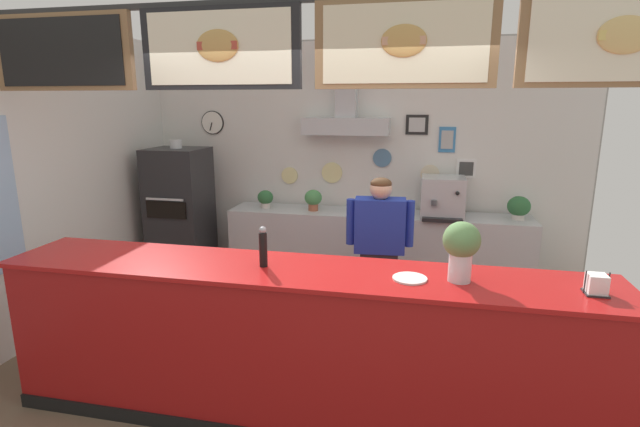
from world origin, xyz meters
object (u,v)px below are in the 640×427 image
object	(u,v)px
espresso_machine	(442,197)
potted_oregano	(382,204)
pepper_grinder	(263,247)
potted_rosemary	(519,207)
basil_vase	(461,248)
pizza_oven	(181,214)
potted_basil	(265,198)
potted_sage	(313,199)
napkin_holder	(596,285)
shop_worker	(379,252)
condiment_plate	(410,278)

from	to	relation	value
espresso_machine	potted_oregano	size ratio (longest dim) A/B	2.82
pepper_grinder	potted_rosemary	bearing A→B (deg)	52.05
basil_vase	pizza_oven	bearing A→B (deg)	143.10
pizza_oven	potted_basil	size ratio (longest dim) A/B	7.84
potted_sage	napkin_holder	world-z (taller)	napkin_holder
shop_worker	condiment_plate	bearing A→B (deg)	97.94
shop_worker	potted_oregano	distance (m)	1.29
potted_oregano	potted_sage	bearing A→B (deg)	-174.94
shop_worker	potted_basil	world-z (taller)	shop_worker
potted_basil	potted_sage	distance (m)	0.61
potted_oregano	condiment_plate	distance (m)	2.75
espresso_machine	potted_basil	size ratio (longest dim) A/B	2.42
shop_worker	basil_vase	bearing A→B (deg)	109.14
espresso_machine	pizza_oven	bearing A→B (deg)	-175.32
pizza_oven	pepper_grinder	size ratio (longest dim) A/B	6.30
potted_rosemary	pepper_grinder	bearing A→B (deg)	-127.95
basil_vase	napkin_holder	bearing A→B (deg)	-3.83
potted_rosemary	napkin_holder	size ratio (longest dim) A/B	1.94
napkin_holder	condiment_plate	bearing A→B (deg)	179.33
potted_sage	pepper_grinder	world-z (taller)	pepper_grinder
potted_rosemary	potted_sage	size ratio (longest dim) A/B	1.03
potted_basil	shop_worker	bearing A→B (deg)	-38.84
shop_worker	napkin_holder	world-z (taller)	shop_worker
potted_oregano	pepper_grinder	xyz separation A→B (m)	(-0.56, -2.68, 0.24)
espresso_machine	potted_rosemary	world-z (taller)	espresso_machine
pizza_oven	espresso_machine	size ratio (longest dim) A/B	3.23
basil_vase	pepper_grinder	distance (m)	1.26
potted_sage	napkin_holder	distance (m)	3.49
potted_basil	potted_sage	bearing A→B (deg)	-1.69
espresso_machine	basil_vase	bearing A→B (deg)	-89.67
potted_rosemary	potted_sage	distance (m)	2.33
shop_worker	potted_sage	world-z (taller)	shop_worker
pizza_oven	potted_sage	size ratio (longest dim) A/B	6.80
potted_basil	basil_vase	world-z (taller)	basil_vase
pizza_oven	condiment_plate	size ratio (longest dim) A/B	8.11
napkin_holder	basil_vase	distance (m)	0.76
pizza_oven	basil_vase	xyz separation A→B (m)	(3.14, -2.36, 0.49)
pizza_oven	basil_vase	world-z (taller)	pizza_oven
espresso_machine	potted_sage	distance (m)	1.51
pizza_oven	shop_worker	bearing A→B (deg)	-20.79
pizza_oven	napkin_holder	distance (m)	4.59
potted_sage	pepper_grinder	distance (m)	2.62
napkin_holder	potted_rosemary	bearing A→B (deg)	88.56
potted_oregano	potted_sage	world-z (taller)	potted_sage
pizza_oven	shop_worker	distance (m)	2.71
pizza_oven	potted_sage	world-z (taller)	pizza_oven
potted_sage	napkin_holder	bearing A→B (deg)	-49.51
shop_worker	condiment_plate	world-z (taller)	shop_worker
pizza_oven	potted_rosemary	xyz separation A→B (m)	(3.96, 0.29, 0.21)
pizza_oven	potted_basil	bearing A→B (deg)	14.36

